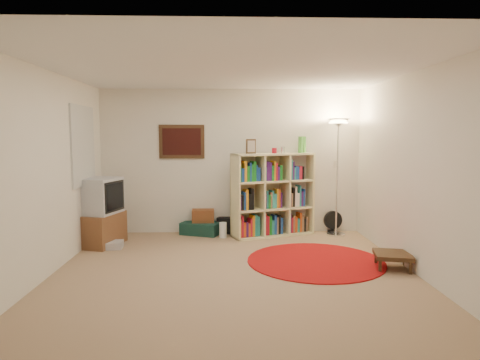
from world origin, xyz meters
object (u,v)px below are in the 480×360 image
object	(u,v)px
floor_lamp	(338,139)
tv_stand	(101,213)
bookshelf	(272,196)
suitcase	(201,228)
floor_fan	(333,221)
side_table	(393,256)

from	to	relation	value
floor_lamp	tv_stand	world-z (taller)	floor_lamp
bookshelf	suitcase	world-z (taller)	bookshelf
floor_fan	tv_stand	world-z (taller)	tv_stand
tv_stand	side_table	world-z (taller)	tv_stand
floor_fan	tv_stand	bearing A→B (deg)	-178.20
floor_lamp	floor_fan	xyz separation A→B (m)	(0.01, 0.26, -1.46)
bookshelf	side_table	xyz separation A→B (m)	(1.36, -1.91, -0.51)
suitcase	side_table	xyz separation A→B (m)	(2.57, -2.04, 0.07)
floor_lamp	suitcase	distance (m)	2.79
floor_lamp	floor_fan	bearing A→B (deg)	87.65
bookshelf	side_table	distance (m)	2.40
tv_stand	suitcase	world-z (taller)	tv_stand
floor_lamp	side_table	distance (m)	2.39
bookshelf	suitcase	xyz separation A→B (m)	(-1.21, 0.13, -0.58)
floor_lamp	tv_stand	bearing A→B (deg)	-172.23
bookshelf	side_table	bearing A→B (deg)	-74.61
tv_stand	suitcase	xyz separation A→B (m)	(1.52, 0.70, -0.40)
bookshelf	floor_fan	world-z (taller)	bookshelf
floor_fan	bookshelf	bearing A→B (deg)	-178.68
floor_fan	side_table	bearing A→B (deg)	-93.30
floor_fan	floor_lamp	bearing A→B (deg)	-102.09
suitcase	side_table	size ratio (longest dim) A/B	1.40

